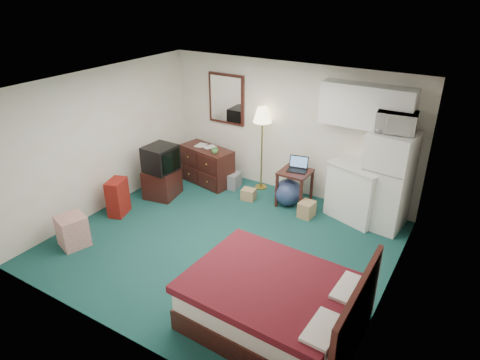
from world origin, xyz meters
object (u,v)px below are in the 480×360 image
Objects in this scene: bed at (273,304)px; tv_stand at (162,182)px; floor_lamp at (262,149)px; kitchen_counter at (358,192)px; desk at (294,188)px; fridge at (387,181)px; suitcase at (118,197)px; dresser at (207,165)px.

bed is 3.21× the size of tv_stand.
floor_lamp is 1.69× the size of kitchen_counter.
kitchen_counter is (1.12, 0.17, 0.15)m from desk.
floor_lamp is 2.43× the size of desk.
fridge is 0.86× the size of bed.
desk is 3.17m from suitcase.
bed is at bearing -72.36° from kitchen_counter.
bed is 3.71m from suitcase.
desk is 0.41× the size of fridge.
floor_lamp is 3.77m from bed.
bed is at bearing -33.05° from suitcase.
floor_lamp reaches higher than kitchen_counter.
fridge is at bearing 14.16° from dresser.
fridge is (1.57, 0.14, 0.49)m from desk.
fridge is (3.50, 0.18, 0.45)m from dresser.
desk is 2.52m from tv_stand.
floor_lamp is at bearing 161.03° from desk.
kitchen_counter is 1.61× the size of tv_stand.
fridge is 2.51× the size of suitcase.
floor_lamp is at bearing -165.30° from kitchen_counter.
fridge is 3.12m from bed.
floor_lamp is 2.73× the size of tv_stand.
dresser is at bearing 56.99° from tv_stand.
dresser is 0.57× the size of bed.
desk is 3.09m from bed.
floor_lamp is 2.44m from fridge.
bed is at bearing -69.36° from desk.
kitchen_counter is at bearing 91.32° from bed.
bed is 3.89m from tv_stand.
fridge is at bearing 14.98° from kitchen_counter.
fridge is at bearing 8.92° from suitcase.
bed is (-0.06, -3.07, -0.18)m from kitchen_counter.
kitchen_counter is 0.57m from fridge.
desk is (0.86, -0.31, -0.49)m from floor_lamp.
floor_lamp is 1.03m from desk.
fridge is at bearing 5.81° from tv_stand.
kitchen_counter reaches higher than bed.
desk is (1.92, 0.05, -0.04)m from dresser.
fridge is 4.61m from suitcase.
floor_lamp reaches higher than tv_stand.
floor_lamp is (1.06, 0.35, 0.45)m from dresser.
fridge reaches higher than bed.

